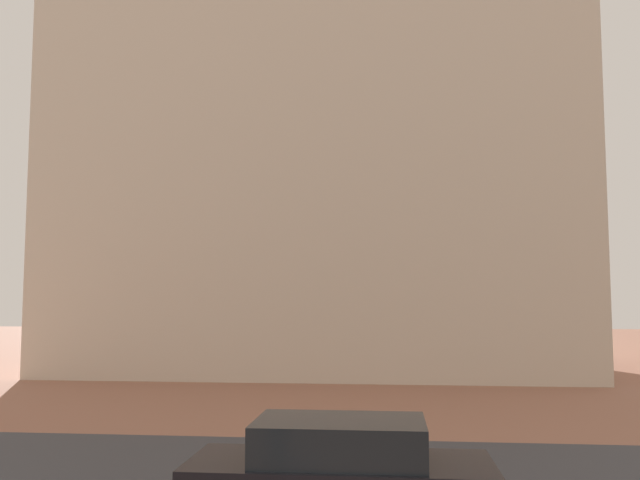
% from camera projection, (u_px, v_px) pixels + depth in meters
% --- Properties ---
extents(ground_plane, '(120.00, 120.00, 0.00)m').
position_uv_depth(ground_plane, '(339.00, 457.00, 13.62)').
color(ground_plane, '#93604C').
extents(landmark_building, '(22.76, 10.40, 31.96)m').
position_uv_depth(landmark_building, '(319.00, 143.00, 31.09)').
color(landmark_building, beige).
rests_on(landmark_building, ground_plane).
extents(car_black, '(4.12, 1.92, 1.55)m').
position_uv_depth(car_black, '(340.00, 480.00, 9.10)').
color(car_black, black).
rests_on(car_black, ground_plane).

